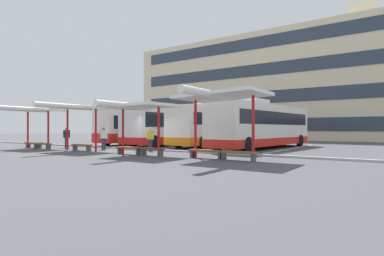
# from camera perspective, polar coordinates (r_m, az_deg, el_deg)

# --- Properties ---
(ground_plane) EXTENTS (160.00, 160.00, 0.00)m
(ground_plane) POSITION_cam_1_polar(r_m,az_deg,el_deg) (21.96, -9.69, -4.09)
(ground_plane) COLOR #47474C
(terminal_building) EXTENTS (44.45, 12.52, 17.78)m
(terminal_building) POSITION_cam_1_polar(r_m,az_deg,el_deg) (48.96, 16.04, 6.92)
(terminal_building) COLOR beige
(terminal_building) RESTS_ON ground
(coach_bus_0) EXTENTS (2.93, 10.77, 3.55)m
(coach_bus_0) POSITION_cam_1_polar(r_m,az_deg,el_deg) (31.11, -8.68, 0.08)
(coach_bus_0) COLOR silver
(coach_bus_0) RESTS_ON ground
(coach_bus_1) EXTENTS (2.76, 12.52, 3.75)m
(coach_bus_1) POSITION_cam_1_polar(r_m,az_deg,el_deg) (29.12, -2.62, 0.38)
(coach_bus_1) COLOR silver
(coach_bus_1) RESTS_ON ground
(coach_bus_2) EXTENTS (3.08, 11.13, 3.65)m
(coach_bus_2) POSITION_cam_1_polar(r_m,az_deg,el_deg) (26.89, 4.66, 0.30)
(coach_bus_2) COLOR silver
(coach_bus_2) RESTS_ON ground
(coach_bus_3) EXTENTS (3.66, 12.54, 3.68)m
(coach_bus_3) POSITION_cam_1_polar(r_m,az_deg,el_deg) (24.51, 13.07, 0.39)
(coach_bus_3) COLOR silver
(coach_bus_3) RESTS_ON ground
(lane_stripe_0) EXTENTS (0.16, 14.00, 0.01)m
(lane_stripe_0) POSITION_cam_1_polar(r_m,az_deg,el_deg) (32.90, -11.33, -2.77)
(lane_stripe_0) COLOR white
(lane_stripe_0) RESTS_ON ground
(lane_stripe_1) EXTENTS (0.16, 14.00, 0.01)m
(lane_stripe_1) POSITION_cam_1_polar(r_m,az_deg,el_deg) (30.09, -5.80, -3.01)
(lane_stripe_1) COLOR white
(lane_stripe_1) RESTS_ON ground
(lane_stripe_2) EXTENTS (0.16, 14.00, 0.01)m
(lane_stripe_2) POSITION_cam_1_polar(r_m,az_deg,el_deg) (27.62, 0.79, -3.27)
(lane_stripe_2) COLOR white
(lane_stripe_2) RESTS_ON ground
(lane_stripe_3) EXTENTS (0.16, 14.00, 0.01)m
(lane_stripe_3) POSITION_cam_1_polar(r_m,az_deg,el_deg) (25.58, 8.56, -3.52)
(lane_stripe_3) COLOR white
(lane_stripe_3) RESTS_ON ground
(lane_stripe_4) EXTENTS (0.16, 14.00, 0.01)m
(lane_stripe_4) POSITION_cam_1_polar(r_m,az_deg,el_deg) (24.09, 17.47, -3.73)
(lane_stripe_4) COLOR white
(lane_stripe_4) RESTS_ON ground
(waiting_shelter_0) EXTENTS (3.88, 4.35, 3.18)m
(waiting_shelter_0) POSITION_cam_1_polar(r_m,az_deg,el_deg) (26.39, -27.10, 2.91)
(waiting_shelter_0) COLOR red
(waiting_shelter_0) RESTS_ON ground
(bench_0) EXTENTS (1.73, 0.59, 0.45)m
(bench_0) POSITION_cam_1_polar(r_m,az_deg,el_deg) (27.38, -27.22, -2.59)
(bench_0) COLOR brown
(bench_0) RESTS_ON ground
(bench_1) EXTENTS (1.88, 0.45, 0.45)m
(bench_1) POSITION_cam_1_polar(r_m,az_deg,el_deg) (25.65, -25.94, -2.75)
(bench_1) COLOR brown
(bench_1) RESTS_ON ground
(waiting_shelter_1) EXTENTS (4.12, 4.68, 3.22)m
(waiting_shelter_1) POSITION_cam_1_polar(r_m,az_deg,el_deg) (22.44, -20.36, 3.50)
(waiting_shelter_1) COLOR red
(waiting_shelter_1) RESTS_ON ground
(bench_2) EXTENTS (1.70, 0.53, 0.45)m
(bench_2) POSITION_cam_1_polar(r_m,az_deg,el_deg) (22.62, -19.71, -3.12)
(bench_2) COLOR brown
(bench_2) RESTS_ON ground
(waiting_shelter_2) EXTENTS (3.79, 4.46, 2.95)m
(waiting_shelter_2) POSITION_cam_1_polar(r_m,az_deg,el_deg) (17.75, -10.18, 3.77)
(waiting_shelter_2) COLOR red
(waiting_shelter_2) RESTS_ON ground
(bench_3) EXTENTS (1.80, 0.46, 0.45)m
(bench_3) POSITION_cam_1_polar(r_m,az_deg,el_deg) (18.59, -11.54, -3.77)
(bench_3) COLOR brown
(bench_3) RESTS_ON ground
(bench_4) EXTENTS (1.72, 0.62, 0.45)m
(bench_4) POSITION_cam_1_polar(r_m,az_deg,el_deg) (17.33, -7.43, -4.04)
(bench_4) COLOR brown
(bench_4) RESTS_ON ground
(waiting_shelter_3) EXTENTS (4.22, 5.06, 3.31)m
(waiting_shelter_3) POSITION_cam_1_polar(r_m,az_deg,el_deg) (15.14, 5.17, 5.77)
(waiting_shelter_3) COLOR red
(waiting_shelter_3) RESTS_ON ground
(bench_5) EXTENTS (2.01, 0.48, 0.45)m
(bench_5) POSITION_cam_1_polar(r_m,az_deg,el_deg) (15.72, 2.63, -4.42)
(bench_5) COLOR brown
(bench_5) RESTS_ON ground
(bench_6) EXTENTS (1.88, 0.47, 0.45)m
(bench_6) POSITION_cam_1_polar(r_m,az_deg,el_deg) (14.84, 8.53, -4.68)
(bench_6) COLOR brown
(bench_6) RESTS_ON ground
(platform_kerb) EXTENTS (44.00, 0.24, 0.12)m
(platform_kerb) POSITION_cam_1_polar(r_m,az_deg,el_deg) (22.21, -9.06, -3.89)
(platform_kerb) COLOR #ADADA8
(platform_kerb) RESTS_ON ground
(waiting_passenger_0) EXTENTS (0.51, 0.41, 1.60)m
(waiting_passenger_0) POSITION_cam_1_polar(r_m,az_deg,el_deg) (21.13, -7.73, -1.76)
(waiting_passenger_0) COLOR #33384C
(waiting_passenger_0) RESTS_ON ground
(waiting_passenger_1) EXTENTS (0.24, 0.48, 1.63)m
(waiting_passenger_1) POSITION_cam_1_polar(r_m,az_deg,el_deg) (26.17, -22.16, -1.40)
(waiting_passenger_1) COLOR #33384C
(waiting_passenger_1) RESTS_ON ground
(waiting_passenger_2) EXTENTS (0.37, 0.52, 1.63)m
(waiting_passenger_2) POSITION_cam_1_polar(r_m,az_deg,el_deg) (23.49, -16.01, -1.55)
(waiting_passenger_2) COLOR #33384C
(waiting_passenger_2) RESTS_ON ground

